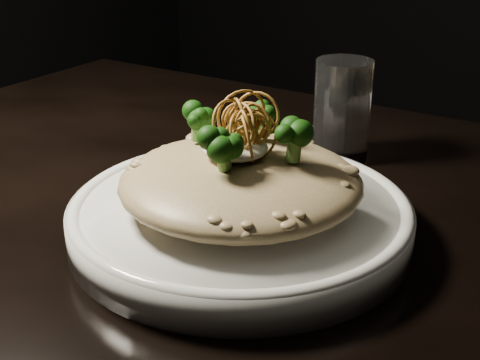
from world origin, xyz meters
name	(u,v)px	position (x,y,z in m)	size (l,w,h in m)	color
table	(234,281)	(0.00, 0.00, 0.67)	(1.10, 0.80, 0.75)	black
plate	(240,219)	(0.03, -0.04, 0.77)	(0.31, 0.31, 0.03)	white
risotto	(241,182)	(0.04, -0.05, 0.81)	(0.22, 0.22, 0.05)	brown
broccoli	(243,126)	(0.03, -0.04, 0.85)	(0.13, 0.13, 0.05)	black
cheese	(235,148)	(0.03, -0.05, 0.84)	(0.06, 0.06, 0.02)	white
shallots	(246,114)	(0.04, -0.04, 0.87)	(0.07, 0.07, 0.04)	brown
drinking_glass	(342,110)	(0.03, 0.19, 0.81)	(0.07, 0.07, 0.12)	silver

